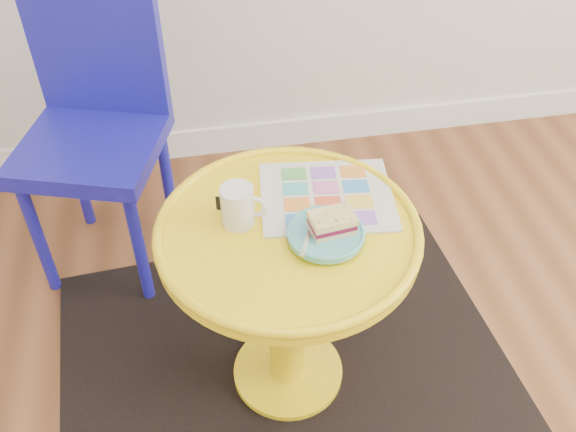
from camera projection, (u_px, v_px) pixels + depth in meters
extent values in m
cube|color=white|center=(370.00, 123.00, 2.75)|extent=(4.00, 0.02, 0.12)
cube|color=black|center=(288.00, 373.00, 1.89)|extent=(1.37, 1.18, 0.01)
cylinder|color=yellow|center=(288.00, 371.00, 1.88)|extent=(0.32, 0.32, 0.03)
cylinder|color=yellow|center=(288.00, 310.00, 1.69)|extent=(0.10, 0.10, 0.53)
cylinder|color=yellow|center=(288.00, 234.00, 1.50)|extent=(0.62, 0.62, 0.03)
cylinder|color=#1A19A3|center=(39.00, 240.00, 2.00)|extent=(0.04, 0.04, 0.43)
cylinder|color=#1A19A3|center=(140.00, 250.00, 1.97)|extent=(0.04, 0.04, 0.43)
cylinder|color=#1A19A3|center=(78.00, 176.00, 2.24)|extent=(0.04, 0.04, 0.43)
cylinder|color=#1A19A3|center=(168.00, 184.00, 2.21)|extent=(0.04, 0.04, 0.43)
cube|color=#1A19A3|center=(91.00, 148.00, 1.93)|extent=(0.51, 0.51, 0.05)
cube|color=#1A19A3|center=(96.00, 48.00, 1.91)|extent=(0.40, 0.17, 0.43)
cube|color=silver|center=(327.00, 196.00, 1.57)|extent=(0.35, 0.31, 0.01)
cylinder|color=white|center=(237.00, 206.00, 1.47)|extent=(0.08, 0.08, 0.10)
torus|color=white|center=(255.00, 207.00, 1.46)|extent=(0.06, 0.03, 0.06)
cylinder|color=#D1B78C|center=(236.00, 191.00, 1.44)|extent=(0.07, 0.07, 0.01)
cylinder|color=#54B3B3|center=(326.00, 237.00, 1.46)|extent=(0.07, 0.07, 0.01)
cylinder|color=#54B3B3|center=(326.00, 234.00, 1.45)|extent=(0.18, 0.18, 0.01)
cube|color=#D3BC8C|center=(332.00, 227.00, 1.45)|extent=(0.11, 0.08, 0.01)
cube|color=maroon|center=(332.00, 223.00, 1.44)|extent=(0.11, 0.08, 0.01)
cube|color=#EADB8C|center=(333.00, 218.00, 1.43)|extent=(0.11, 0.08, 0.02)
cube|color=silver|center=(308.00, 238.00, 1.43)|extent=(0.06, 0.11, 0.00)
cube|color=silver|center=(314.00, 218.00, 1.48)|extent=(0.03, 0.04, 0.00)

